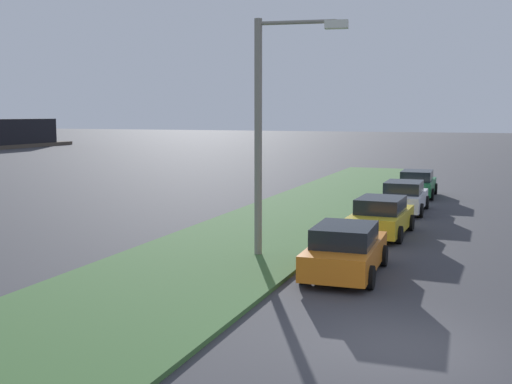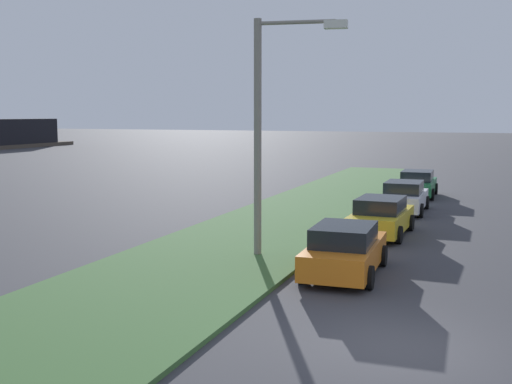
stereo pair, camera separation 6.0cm
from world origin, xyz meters
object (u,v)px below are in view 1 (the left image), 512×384
parked_car_green (417,184)px  parked_car_orange (345,250)px  streetlight (269,120)px  parked_car_yellow (381,217)px  parked_car_white (404,197)px

parked_car_green → parked_car_orange: bearing=179.1°
parked_car_orange → streetlight: 4.75m
parked_car_yellow → parked_car_orange: bearing=-178.0°
parked_car_white → streetlight: size_ratio=0.57×
parked_car_white → streetlight: bearing=165.7°
parked_car_orange → parked_car_white: same height
parked_car_yellow → streetlight: streetlight is taller
parked_car_white → parked_car_yellow: bearing=179.2°
parked_car_yellow → parked_car_green: 11.97m
parked_car_orange → parked_car_green: (18.22, 0.05, 0.00)m
parked_car_green → streetlight: bearing=169.9°
parked_car_yellow → streetlight: bearing=153.3°
parked_car_orange → streetlight: bearing=64.3°
streetlight → parked_car_white: bearing=-14.0°
parked_car_orange → parked_car_yellow: 6.26m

